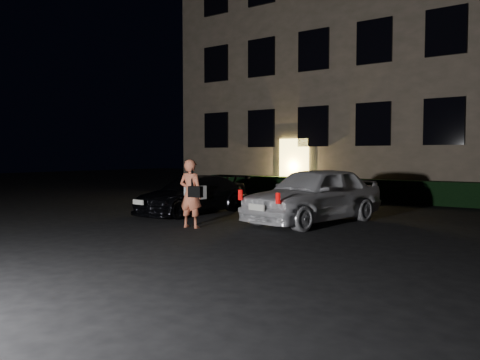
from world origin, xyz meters
The scene contains 6 objects.
ground centered at (0.00, 0.00, 0.00)m, with size 80.00×80.00×0.00m, color black.
building centered at (0.00, 14.99, 6.00)m, with size 20.00×8.11×12.00m.
hedge centered at (0.00, 10.50, 0.42)m, with size 15.00×0.70×0.85m, color black.
sedan centered at (-3.05, 3.66, 0.58)m, with size 1.94×4.13×1.15m.
hatch centered at (0.84, 4.04, 0.74)m, with size 2.62×4.63×1.48m.
man centered at (-1.21, 1.48, 0.84)m, with size 0.73×0.48×1.68m.
Camera 1 is at (6.30, -7.14, 1.77)m, focal length 35.00 mm.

